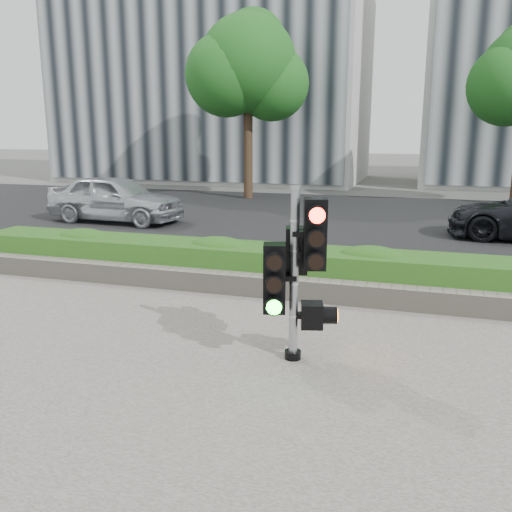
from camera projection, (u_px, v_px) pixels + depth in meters
name	position (u px, v px, depth m)	size (l,w,h in m)	color
ground	(235.00, 340.00, 7.14)	(120.00, 120.00, 0.00)	#51514C
sidewalk	(143.00, 440.00, 4.81)	(16.00, 11.00, 0.03)	#9E9389
road	(344.00, 221.00, 16.45)	(60.00, 13.00, 0.02)	black
curb	(291.00, 276.00, 10.06)	(60.00, 0.25, 0.12)	gray
stone_wall	(274.00, 287.00, 8.86)	(12.00, 0.32, 0.34)	gray
hedge	(283.00, 267.00, 9.43)	(12.00, 1.00, 0.68)	#48952E
building_left	(217.00, 40.00, 29.42)	(16.00, 9.00, 15.00)	#B7B7B2
tree_left	(248.00, 68.00, 20.84)	(4.61, 4.03, 7.34)	black
traffic_signal	(297.00, 265.00, 6.25)	(0.75, 0.62, 2.07)	black
car_silver	(116.00, 198.00, 16.09)	(1.66, 4.12, 1.40)	silver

